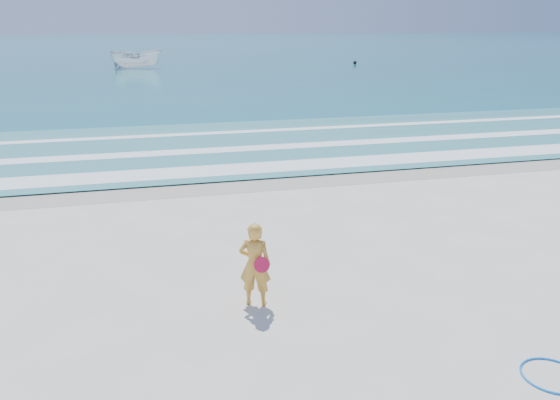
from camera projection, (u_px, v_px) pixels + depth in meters
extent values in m
plane|color=silver|center=(296.00, 347.00, 8.20)|extent=(400.00, 400.00, 0.00)
cube|color=#B2A893|center=(216.00, 183.00, 16.50)|extent=(400.00, 2.40, 0.00)
cube|color=#19727F|center=(149.00, 46.00, 104.95)|extent=(400.00, 190.00, 0.04)
cube|color=#59B7AD|center=(199.00, 147.00, 21.09)|extent=(400.00, 10.00, 0.01)
cube|color=white|center=(211.00, 171.00, 17.68)|extent=(400.00, 1.40, 0.01)
cube|color=white|center=(201.00, 151.00, 20.35)|extent=(400.00, 0.90, 0.01)
cube|color=white|center=(193.00, 134.00, 23.39)|extent=(400.00, 0.60, 0.01)
torus|color=#0D79EB|center=(552.00, 375.00, 7.53)|extent=(0.98, 0.98, 0.03)
imported|color=white|center=(137.00, 58.00, 55.56)|extent=(5.30, 2.30, 2.00)
sphere|color=black|center=(355.00, 63.00, 60.86)|extent=(0.40, 0.40, 0.40)
imported|color=gold|center=(255.00, 264.00, 9.23)|extent=(0.64, 0.53, 1.50)
cylinder|color=#C5113B|center=(262.00, 265.00, 9.06)|extent=(0.27, 0.08, 0.27)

